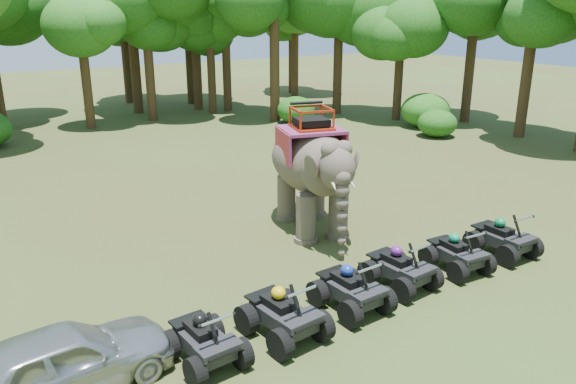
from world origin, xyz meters
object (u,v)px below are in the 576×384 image
(atv_4, at_px, (457,249))
(atv_5, at_px, (504,233))
(atv_1, at_px, (283,308))
(elephant, at_px, (312,169))
(parked_car, at_px, (64,360))
(atv_3, at_px, (401,263))
(atv_2, at_px, (351,284))
(atv_0, at_px, (204,335))

(atv_4, xyz_separation_m, atv_5, (1.81, -0.03, 0.04))
(atv_1, bearing_deg, elephant, 43.84)
(parked_car, relative_size, atv_3, 2.23)
(atv_2, bearing_deg, atv_4, -1.84)
(atv_2, bearing_deg, elephant, 62.56)
(atv_2, bearing_deg, parked_car, 172.70)
(atv_0, relative_size, atv_3, 0.97)
(parked_car, relative_size, atv_4, 2.34)
(atv_1, height_order, atv_4, atv_1)
(elephant, bearing_deg, atv_5, -38.12)
(atv_0, bearing_deg, atv_2, -3.34)
(atv_1, xyz_separation_m, atv_5, (7.24, 0.14, -0.02))
(parked_car, xyz_separation_m, atv_1, (4.18, -0.59, 0.02))
(elephant, xyz_separation_m, atv_4, (1.49, -4.45, -1.31))
(parked_car, distance_m, atv_2, 6.07)
(parked_car, relative_size, atv_2, 2.21)
(parked_car, distance_m, atv_1, 4.22)
(atv_1, bearing_deg, atv_3, -0.90)
(parked_car, xyz_separation_m, atv_5, (11.42, -0.45, -0.01))
(parked_car, xyz_separation_m, atv_3, (7.74, -0.29, -0.01))
(atv_4, bearing_deg, elephant, 112.66)
(atv_2, relative_size, atv_5, 1.00)
(elephant, distance_m, atv_0, 7.42)
(parked_car, height_order, atv_4, parked_car)
(atv_0, xyz_separation_m, atv_4, (7.18, 0.12, -0.01))
(elephant, relative_size, atv_5, 2.63)
(atv_0, xyz_separation_m, atv_1, (1.76, -0.05, 0.05))
(elephant, height_order, atv_3, elephant)
(atv_0, xyz_separation_m, atv_2, (3.63, 0.06, 0.02))
(atv_1, xyz_separation_m, atv_4, (5.43, 0.17, -0.06))
(parked_car, bearing_deg, elephant, -69.04)
(atv_2, xyz_separation_m, atv_5, (5.36, 0.03, 0.00))
(atv_5, bearing_deg, atv_0, -179.00)
(parked_car, distance_m, atv_5, 11.43)
(atv_1, distance_m, atv_2, 1.88)
(atv_1, relative_size, atv_4, 1.10)
(atv_0, relative_size, atv_1, 0.93)
(elephant, bearing_deg, atv_2, -99.12)
(parked_car, relative_size, atv_5, 2.20)
(atv_3, bearing_deg, elephant, 80.51)
(atv_0, bearing_deg, parked_car, 163.17)
(atv_1, xyz_separation_m, atv_2, (1.87, 0.11, -0.02))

